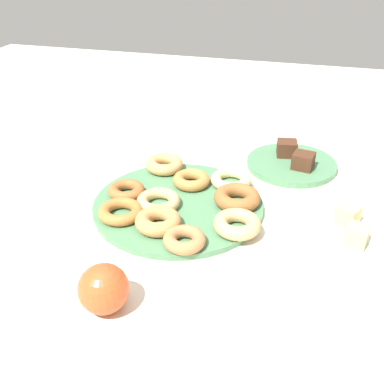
{
  "coord_description": "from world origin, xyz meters",
  "views": [
    {
      "loc": [
        0.79,
        0.24,
        0.52
      ],
      "look_at": [
        0.0,
        0.03,
        0.04
      ],
      "focal_mm": 43.33,
      "sensor_mm": 36.0,
      "label": 1
    }
  ],
  "objects_px": {
    "donut_4": "(237,224)",
    "donut_1": "(126,191)",
    "donut_7": "(158,221)",
    "donut_8": "(121,212)",
    "brownie_near": "(287,148)",
    "donut_0": "(237,198)",
    "melon_chunk_right": "(356,236)",
    "donut_2": "(191,180)",
    "brownie_far": "(303,161)",
    "donut_plate": "(178,205)",
    "cake_plate": "(291,164)",
    "donut_6": "(158,201)",
    "donut_3": "(165,164)",
    "donut_5": "(231,180)",
    "apple": "(104,289)",
    "fruit_bowl": "(344,243)",
    "donut_9": "(184,240)",
    "melon_chunk_left": "(348,216)"
  },
  "relations": [
    {
      "from": "donut_8",
      "to": "brownie_near",
      "type": "bearing_deg",
      "value": 140.99
    },
    {
      "from": "donut_5",
      "to": "brownie_near",
      "type": "relative_size",
      "value": 1.89
    },
    {
      "from": "donut_1",
      "to": "donut_7",
      "type": "relative_size",
      "value": 0.88
    },
    {
      "from": "cake_plate",
      "to": "apple",
      "type": "height_order",
      "value": "apple"
    },
    {
      "from": "donut_6",
      "to": "donut_7",
      "type": "bearing_deg",
      "value": 18.14
    },
    {
      "from": "donut_3",
      "to": "cake_plate",
      "type": "distance_m",
      "value": 0.31
    },
    {
      "from": "donut_1",
      "to": "fruit_bowl",
      "type": "height_order",
      "value": "fruit_bowl"
    },
    {
      "from": "donut_5",
      "to": "donut_3",
      "type": "bearing_deg",
      "value": -100.13
    },
    {
      "from": "melon_chunk_right",
      "to": "donut_6",
      "type": "bearing_deg",
      "value": -101.33
    },
    {
      "from": "donut_0",
      "to": "donut_9",
      "type": "distance_m",
      "value": 0.18
    },
    {
      "from": "donut_0",
      "to": "donut_3",
      "type": "distance_m",
      "value": 0.22
    },
    {
      "from": "donut_4",
      "to": "donut_0",
      "type": "bearing_deg",
      "value": -169.94
    },
    {
      "from": "donut_2",
      "to": "donut_5",
      "type": "distance_m",
      "value": 0.09
    },
    {
      "from": "donut_0",
      "to": "donut_4",
      "type": "distance_m",
      "value": 0.09
    },
    {
      "from": "donut_7",
      "to": "donut_8",
      "type": "bearing_deg",
      "value": -101.27
    },
    {
      "from": "donut_2",
      "to": "brownie_far",
      "type": "bearing_deg",
      "value": 121.43
    },
    {
      "from": "donut_7",
      "to": "donut_3",
      "type": "bearing_deg",
      "value": -165.06
    },
    {
      "from": "donut_5",
      "to": "apple",
      "type": "relative_size",
      "value": 1.13
    },
    {
      "from": "donut_5",
      "to": "melon_chunk_right",
      "type": "height_order",
      "value": "melon_chunk_right"
    },
    {
      "from": "donut_plate",
      "to": "donut_3",
      "type": "xyz_separation_m",
      "value": [
        -0.13,
        -0.07,
        0.02
      ]
    },
    {
      "from": "donut_3",
      "to": "donut_6",
      "type": "relative_size",
      "value": 0.98
    },
    {
      "from": "donut_4",
      "to": "donut_8",
      "type": "relative_size",
      "value": 1.02
    },
    {
      "from": "donut_4",
      "to": "melon_chunk_left",
      "type": "bearing_deg",
      "value": 97.98
    },
    {
      "from": "donut_7",
      "to": "fruit_bowl",
      "type": "distance_m",
      "value": 0.34
    },
    {
      "from": "donut_4",
      "to": "apple",
      "type": "bearing_deg",
      "value": -33.86
    },
    {
      "from": "donut_6",
      "to": "donut_2",
      "type": "bearing_deg",
      "value": 157.57
    },
    {
      "from": "brownie_near",
      "to": "donut_9",
      "type": "bearing_deg",
      "value": -19.18
    },
    {
      "from": "donut_4",
      "to": "melon_chunk_right",
      "type": "height_order",
      "value": "melon_chunk_right"
    },
    {
      "from": "brownie_far",
      "to": "fruit_bowl",
      "type": "xyz_separation_m",
      "value": [
        0.29,
        0.09,
        -0.01
      ]
    },
    {
      "from": "donut_0",
      "to": "melon_chunk_right",
      "type": "xyz_separation_m",
      "value": [
        0.13,
        0.23,
        0.03
      ]
    },
    {
      "from": "donut_6",
      "to": "brownie_far",
      "type": "height_order",
      "value": "brownie_far"
    },
    {
      "from": "donut_plate",
      "to": "cake_plate",
      "type": "distance_m",
      "value": 0.33
    },
    {
      "from": "brownie_far",
      "to": "apple",
      "type": "relative_size",
      "value": 0.6
    },
    {
      "from": "cake_plate",
      "to": "donut_8",
      "type": "bearing_deg",
      "value": -43.21
    },
    {
      "from": "brownie_near",
      "to": "melon_chunk_right",
      "type": "xyz_separation_m",
      "value": [
        0.38,
        0.15,
        0.03
      ]
    },
    {
      "from": "donut_2",
      "to": "apple",
      "type": "xyz_separation_m",
      "value": [
        0.39,
        -0.03,
        0.01
      ]
    },
    {
      "from": "donut_2",
      "to": "brownie_far",
      "type": "height_order",
      "value": "brownie_far"
    },
    {
      "from": "melon_chunk_right",
      "to": "melon_chunk_left",
      "type": "bearing_deg",
      "value": -167.91
    },
    {
      "from": "donut_6",
      "to": "donut_9",
      "type": "relative_size",
      "value": 1.15
    },
    {
      "from": "donut_5",
      "to": "apple",
      "type": "height_order",
      "value": "apple"
    },
    {
      "from": "donut_9",
      "to": "melon_chunk_left",
      "type": "bearing_deg",
      "value": 109.36
    },
    {
      "from": "donut_3",
      "to": "fruit_bowl",
      "type": "distance_m",
      "value": 0.45
    },
    {
      "from": "donut_4",
      "to": "donut_1",
      "type": "bearing_deg",
      "value": -104.78
    },
    {
      "from": "donut_0",
      "to": "donut_8",
      "type": "xyz_separation_m",
      "value": [
        0.11,
        -0.21,
        -0.0
      ]
    },
    {
      "from": "donut_4",
      "to": "fruit_bowl",
      "type": "distance_m",
      "value": 0.2
    },
    {
      "from": "donut_1",
      "to": "donut_2",
      "type": "distance_m",
      "value": 0.15
    },
    {
      "from": "cake_plate",
      "to": "fruit_bowl",
      "type": "xyz_separation_m",
      "value": [
        0.32,
        0.12,
        0.01
      ]
    },
    {
      "from": "donut_plate",
      "to": "donut_0",
      "type": "bearing_deg",
      "value": 102.57
    },
    {
      "from": "donut_7",
      "to": "fruit_bowl",
      "type": "xyz_separation_m",
      "value": [
        -0.03,
        0.34,
        -0.01
      ]
    },
    {
      "from": "donut_6",
      "to": "brownie_near",
      "type": "bearing_deg",
      "value": 142.63
    }
  ]
}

